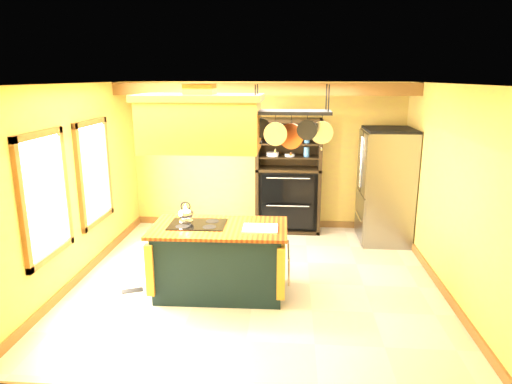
# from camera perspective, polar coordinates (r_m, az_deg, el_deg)

# --- Properties ---
(floor) EXTENTS (5.00, 5.00, 0.00)m
(floor) POSITION_cam_1_polar(r_m,az_deg,el_deg) (6.50, 0.05, -11.17)
(floor) COLOR beige
(floor) RESTS_ON ground
(ceiling) EXTENTS (5.00, 5.00, 0.00)m
(ceiling) POSITION_cam_1_polar(r_m,az_deg,el_deg) (5.87, 0.05, 13.39)
(ceiling) COLOR white
(ceiling) RESTS_ON wall_back
(wall_back) EXTENTS (5.00, 0.02, 2.70)m
(wall_back) POSITION_cam_1_polar(r_m,az_deg,el_deg) (8.48, 1.34, 4.49)
(wall_back) COLOR #C29447
(wall_back) RESTS_ON floor
(wall_front) EXTENTS (5.00, 0.02, 2.70)m
(wall_front) POSITION_cam_1_polar(r_m,az_deg,el_deg) (3.67, -2.95, -8.83)
(wall_front) COLOR #C29447
(wall_front) RESTS_ON floor
(wall_left) EXTENTS (0.02, 5.00, 2.70)m
(wall_left) POSITION_cam_1_polar(r_m,az_deg,el_deg) (6.71, -21.77, 0.83)
(wall_left) COLOR #C29447
(wall_left) RESTS_ON floor
(wall_right) EXTENTS (0.02, 5.00, 2.70)m
(wall_right) POSITION_cam_1_polar(r_m,az_deg,el_deg) (6.37, 23.11, 0.03)
(wall_right) COLOR #C29447
(wall_right) RESTS_ON floor
(ceiling_beam) EXTENTS (5.00, 0.15, 0.20)m
(ceiling_beam) POSITION_cam_1_polar(r_m,az_deg,el_deg) (7.57, 1.06, 12.75)
(ceiling_beam) COLOR brown
(ceiling_beam) RESTS_ON ceiling
(window_near) EXTENTS (0.06, 1.06, 1.56)m
(window_near) POSITION_cam_1_polar(r_m,az_deg,el_deg) (5.99, -24.81, -0.49)
(window_near) COLOR brown
(window_near) RESTS_ON wall_left
(window_far) EXTENTS (0.06, 1.06, 1.56)m
(window_far) POSITION_cam_1_polar(r_m,az_deg,el_deg) (7.21, -19.51, 2.32)
(window_far) COLOR brown
(window_far) RESTS_ON wall_left
(kitchen_island) EXTENTS (1.76, 1.00, 1.11)m
(kitchen_island) POSITION_cam_1_polar(r_m,az_deg,el_deg) (6.05, -4.55, -8.34)
(kitchen_island) COLOR black
(kitchen_island) RESTS_ON floor
(range_hood) EXTENTS (1.51, 0.85, 0.80)m
(range_hood) POSITION_cam_1_polar(r_m,az_deg,el_deg) (5.65, -6.92, 8.76)
(range_hood) COLOR gold
(range_hood) RESTS_ON ceiling
(pot_rack) EXTENTS (1.01, 0.47, 0.78)m
(pot_rack) POSITION_cam_1_polar(r_m,az_deg,el_deg) (5.55, 4.49, 8.85)
(pot_rack) COLOR black
(pot_rack) RESTS_ON ceiling
(refrigerator) EXTENTS (0.83, 0.98, 1.91)m
(refrigerator) POSITION_cam_1_polar(r_m,az_deg,el_deg) (8.11, 15.83, 0.47)
(refrigerator) COLOR gray
(refrigerator) RESTS_ON floor
(hutch) EXTENTS (1.17, 0.54, 2.07)m
(hutch) POSITION_cam_1_polar(r_m,az_deg,el_deg) (8.36, 4.03, 0.59)
(hutch) COLOR black
(hutch) RESTS_ON floor
(floor_register) EXTENTS (0.30, 0.22, 0.01)m
(floor_register) POSITION_cam_1_polar(r_m,az_deg,el_deg) (6.46, -15.20, -11.80)
(floor_register) COLOR black
(floor_register) RESTS_ON floor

